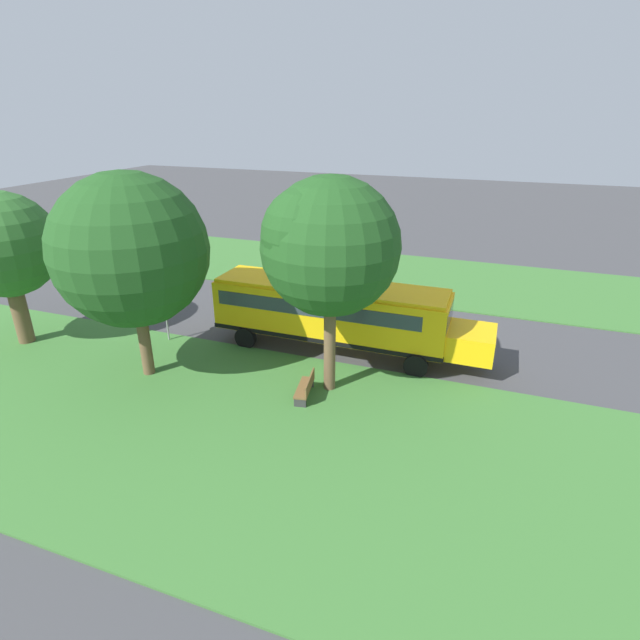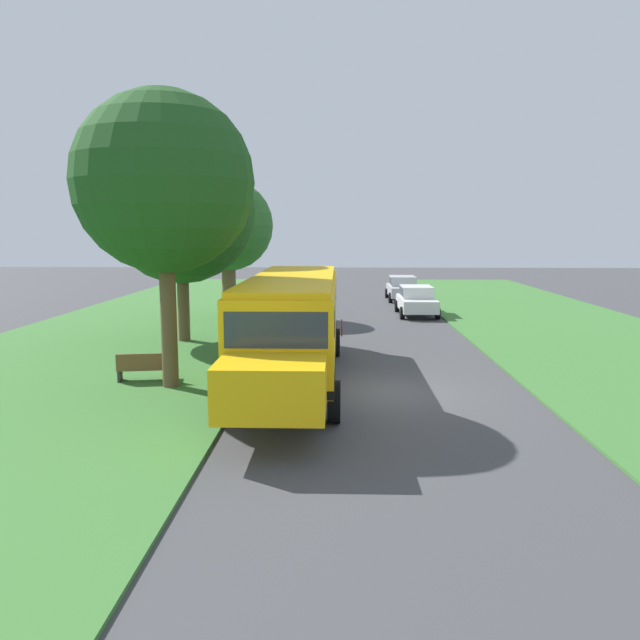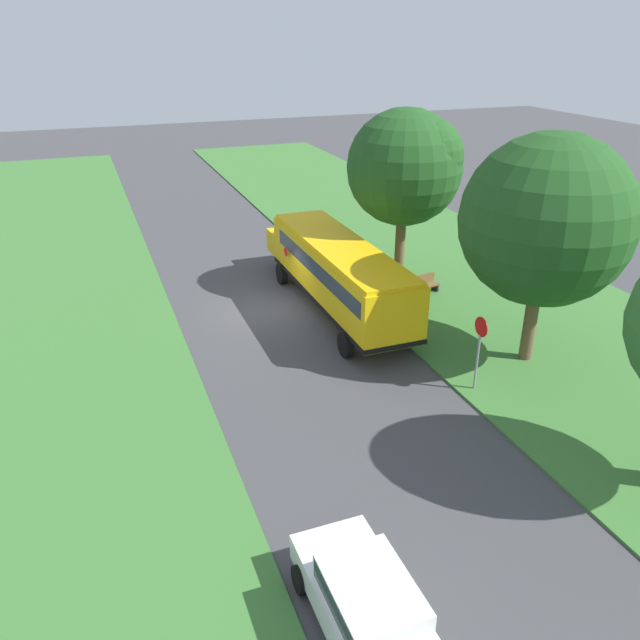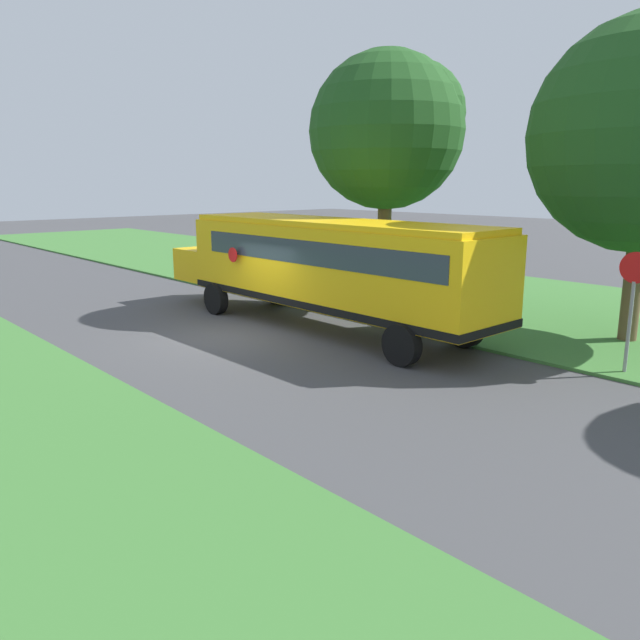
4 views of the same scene
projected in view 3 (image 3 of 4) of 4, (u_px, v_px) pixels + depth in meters
name	position (u px, v px, depth m)	size (l,w,h in m)	color
ground_plane	(270.00, 310.00, 27.32)	(120.00, 120.00, 0.00)	#424244
grass_verge	(466.00, 279.00, 30.52)	(12.00, 80.00, 0.08)	#3D7533
grass_far_side	(49.00, 343.00, 24.40)	(10.00, 80.00, 0.07)	#3D7533
school_bus	(337.00, 269.00, 26.43)	(2.85, 12.42, 3.16)	yellow
car_white_nearest	(368.00, 605.00, 12.36)	(2.02, 4.40, 1.56)	silver
oak_tree_beside_bus	(409.00, 165.00, 26.54)	(4.98, 4.98, 8.29)	brown
oak_tree_roadside_mid	(543.00, 220.00, 20.99)	(5.90, 5.90, 8.29)	brown
stop_sign	(479.00, 345.00, 20.57)	(0.08, 0.68, 2.74)	gray
park_bench	(422.00, 285.00, 28.69)	(1.66, 0.76, 0.92)	brown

